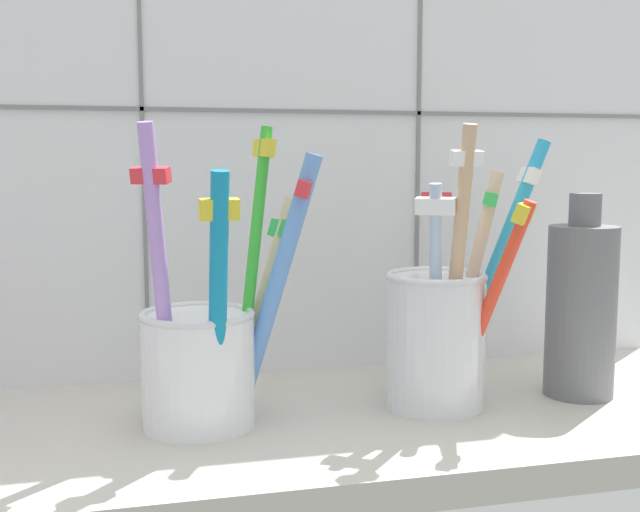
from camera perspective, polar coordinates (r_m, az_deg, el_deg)
counter_slab at (r=52.18cm, az=0.07°, el=-12.61°), size 64.00×22.00×2.00cm
tile_wall_back at (r=60.99cm, az=-2.70°, el=10.74°), size 64.00×2.20×45.00cm
toothbrush_cup_left at (r=49.36cm, az=-8.39°, el=-6.81°), size 11.81×8.75×18.71cm
toothbrush_cup_right at (r=53.01cm, az=8.69°, el=-5.19°), size 10.86×11.33×18.79cm
ceramic_vase at (r=58.04cm, az=18.31°, el=-3.52°), size 4.81×4.81×14.29cm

